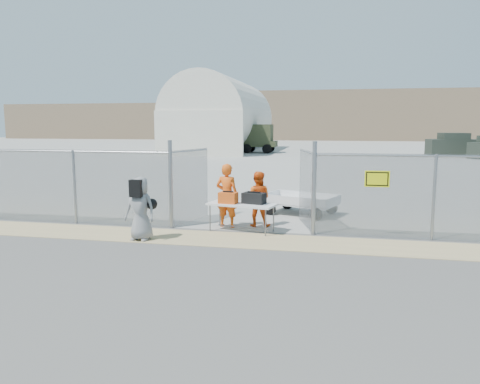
% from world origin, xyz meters
% --- Properties ---
extents(ground, '(160.00, 160.00, 0.00)m').
position_xyz_m(ground, '(0.00, 0.00, 0.00)').
color(ground, '#4B4B4B').
extents(tarmac_inside, '(160.00, 80.00, 0.01)m').
position_xyz_m(tarmac_inside, '(0.00, 42.00, 0.01)').
color(tarmac_inside, '#9D9B94').
rests_on(tarmac_inside, ground).
extents(dirt_strip, '(44.00, 1.60, 0.01)m').
position_xyz_m(dirt_strip, '(0.00, 1.00, 0.01)').
color(dirt_strip, tan).
rests_on(dirt_strip, ground).
extents(distant_hills, '(140.00, 6.00, 9.00)m').
position_xyz_m(distant_hills, '(5.00, 78.00, 4.50)').
color(distant_hills, '#7F684F').
rests_on(distant_hills, ground).
extents(chain_link_fence, '(40.00, 0.20, 2.20)m').
position_xyz_m(chain_link_fence, '(0.00, 2.00, 1.10)').
color(chain_link_fence, gray).
rests_on(chain_link_fence, ground).
extents(quonset_hangar, '(9.00, 18.00, 8.00)m').
position_xyz_m(quonset_hangar, '(-10.00, 40.00, 4.00)').
color(quonset_hangar, silver).
rests_on(quonset_hangar, ground).
extents(folding_table, '(1.97, 1.14, 0.79)m').
position_xyz_m(folding_table, '(0.05, 1.99, 0.39)').
color(folding_table, white).
rests_on(folding_table, ground).
extents(orange_bag, '(0.52, 0.38, 0.30)m').
position_xyz_m(orange_bag, '(-0.32, 1.94, 0.94)').
color(orange_bag, '#EB5716').
rests_on(orange_bag, folding_table).
extents(black_duffel, '(0.68, 0.50, 0.29)m').
position_xyz_m(black_duffel, '(0.38, 2.05, 0.93)').
color(black_duffel, black).
rests_on(black_duffel, folding_table).
extents(security_worker_left, '(0.74, 0.55, 1.84)m').
position_xyz_m(security_worker_left, '(-0.47, 2.45, 0.92)').
color(security_worker_left, '#F35C14').
rests_on(security_worker_left, ground).
extents(security_worker_right, '(0.79, 0.62, 1.60)m').
position_xyz_m(security_worker_right, '(0.36, 2.74, 0.80)').
color(security_worker_right, '#F35C14').
rests_on(security_worker_right, ground).
extents(visitor, '(0.84, 0.58, 1.63)m').
position_xyz_m(visitor, '(-2.28, 0.51, 0.82)').
color(visitor, gray).
rests_on(visitor, ground).
extents(utility_trailer, '(3.31, 2.46, 0.72)m').
position_xyz_m(utility_trailer, '(1.45, 4.79, 0.36)').
color(utility_trailer, white).
rests_on(utility_trailer, ground).
extents(military_truck, '(6.16, 2.31, 2.93)m').
position_xyz_m(military_truck, '(-6.70, 37.44, 1.46)').
color(military_truck, '#373F25').
rests_on(military_truck, ground).
extents(parked_vehicle_mid, '(4.84, 2.71, 2.08)m').
position_xyz_m(parked_vehicle_mid, '(13.23, 37.19, 1.04)').
color(parked_vehicle_mid, '#272E26').
rests_on(parked_vehicle_mid, ground).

